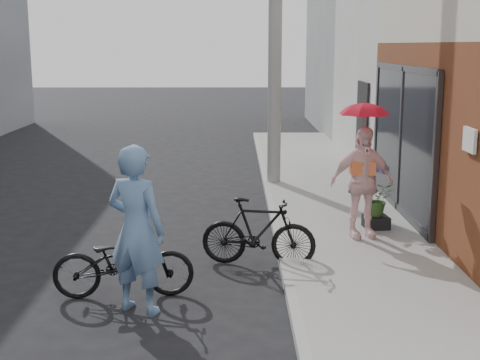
{
  "coord_description": "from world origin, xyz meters",
  "views": [
    {
      "loc": [
        0.29,
        -7.89,
        2.96
      ],
      "look_at": [
        0.35,
        1.3,
        1.1
      ],
      "focal_mm": 50.0,
      "sensor_mm": 36.0,
      "label": 1
    }
  ],
  "objects_px": {
    "bike_right": "(259,232)",
    "kimono_woman": "(362,182)",
    "utility_pole": "(275,18)",
    "bike_left": "(123,262)",
    "planter": "(376,222)",
    "officer": "(136,230)"
  },
  "relations": [
    {
      "from": "utility_pole",
      "to": "bike_right",
      "type": "bearing_deg",
      "value": -95.55
    },
    {
      "from": "utility_pole",
      "to": "planter",
      "type": "distance_m",
      "value": 5.14
    },
    {
      "from": "officer",
      "to": "kimono_woman",
      "type": "height_order",
      "value": "officer"
    },
    {
      "from": "utility_pole",
      "to": "bike_right",
      "type": "xyz_separation_m",
      "value": [
        -0.5,
        -5.15,
        -3.03
      ]
    },
    {
      "from": "utility_pole",
      "to": "planter",
      "type": "relative_size",
      "value": 19.06
    },
    {
      "from": "kimono_woman",
      "to": "planter",
      "type": "relative_size",
      "value": 4.55
    },
    {
      "from": "bike_left",
      "to": "kimono_woman",
      "type": "distance_m",
      "value": 3.89
    },
    {
      "from": "planter",
      "to": "officer",
      "type": "bearing_deg",
      "value": -137.4
    },
    {
      "from": "officer",
      "to": "bike_right",
      "type": "relative_size",
      "value": 1.23
    },
    {
      "from": "kimono_woman",
      "to": "planter",
      "type": "xyz_separation_m",
      "value": [
        0.34,
        0.48,
        -0.74
      ]
    },
    {
      "from": "bike_left",
      "to": "kimono_woman",
      "type": "height_order",
      "value": "kimono_woman"
    },
    {
      "from": "planter",
      "to": "bike_right",
      "type": "bearing_deg",
      "value": -142.77
    },
    {
      "from": "bike_left",
      "to": "bike_right",
      "type": "distance_m",
      "value": 2.02
    },
    {
      "from": "utility_pole",
      "to": "kimono_woman",
      "type": "distance_m",
      "value": 5.01
    },
    {
      "from": "utility_pole",
      "to": "kimono_woman",
      "type": "bearing_deg",
      "value": -75.65
    },
    {
      "from": "bike_left",
      "to": "planter",
      "type": "bearing_deg",
      "value": -58.62
    },
    {
      "from": "bike_right",
      "to": "kimono_woman",
      "type": "distance_m",
      "value": 1.91
    },
    {
      "from": "kimono_woman",
      "to": "planter",
      "type": "height_order",
      "value": "kimono_woman"
    },
    {
      "from": "officer",
      "to": "bike_right",
      "type": "bearing_deg",
      "value": -106.99
    },
    {
      "from": "utility_pole",
      "to": "planter",
      "type": "bearing_deg",
      "value": -69.1
    },
    {
      "from": "bike_right",
      "to": "planter",
      "type": "relative_size",
      "value": 4.25
    },
    {
      "from": "bike_right",
      "to": "kimono_woman",
      "type": "height_order",
      "value": "kimono_woman"
    }
  ]
}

